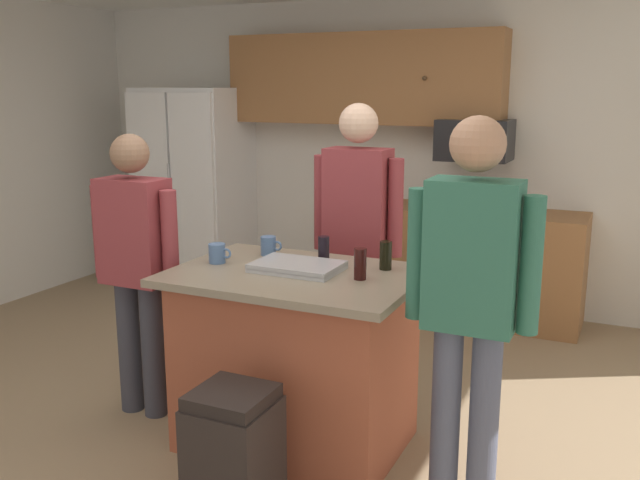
% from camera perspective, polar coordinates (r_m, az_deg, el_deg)
% --- Properties ---
extents(floor, '(7.04, 7.04, 0.00)m').
position_cam_1_polar(floor, '(4.00, -5.63, -15.40)').
color(floor, '#937A5B').
rests_on(floor, ground).
extents(back_wall, '(6.40, 0.10, 2.60)m').
position_cam_1_polar(back_wall, '(6.14, 7.58, 7.08)').
color(back_wall, silver).
rests_on(back_wall, ground).
extents(cabinet_run_upper, '(2.40, 0.38, 0.75)m').
position_cam_1_polar(cabinet_run_upper, '(6.06, 3.47, 13.02)').
color(cabinet_run_upper, '#936038').
extents(cabinet_run_lower, '(1.80, 0.63, 0.90)m').
position_cam_1_polar(cabinet_run_lower, '(5.82, 12.03, -1.88)').
color(cabinet_run_lower, '#936038').
rests_on(cabinet_run_lower, ground).
extents(refrigerator, '(0.93, 0.76, 1.85)m').
position_cam_1_polar(refrigerator, '(6.70, -10.23, 4.21)').
color(refrigerator, white).
rests_on(refrigerator, ground).
extents(microwave_over_range, '(0.56, 0.40, 0.32)m').
position_cam_1_polar(microwave_over_range, '(5.68, 12.54, 7.99)').
color(microwave_over_range, black).
extents(kitchen_island, '(1.25, 0.89, 0.94)m').
position_cam_1_polar(kitchen_island, '(3.70, -1.99, -9.61)').
color(kitchen_island, '#9E4C33').
rests_on(kitchen_island, ground).
extents(person_guest_by_door, '(0.57, 0.23, 1.77)m').
position_cam_1_polar(person_guest_by_door, '(4.22, 3.07, 1.05)').
color(person_guest_by_door, '#4C5166').
rests_on(person_guest_by_door, ground).
extents(person_host_foreground, '(0.57, 0.23, 1.75)m').
position_cam_1_polar(person_host_foreground, '(3.03, 12.22, -4.06)').
color(person_host_foreground, '#4C5166').
rests_on(person_host_foreground, ground).
extents(person_guest_right, '(0.57, 0.22, 1.62)m').
position_cam_1_polar(person_guest_right, '(4.03, -14.81, -1.42)').
color(person_guest_right, '#383842').
rests_on(person_guest_right, ground).
extents(mug_blue_stoneware, '(0.13, 0.09, 0.11)m').
position_cam_1_polar(mug_blue_stoneware, '(3.89, -4.21, -0.48)').
color(mug_blue_stoneware, '#4C6B99').
rests_on(mug_blue_stoneware, kitchen_island).
extents(tumbler_amber, '(0.06, 0.06, 0.14)m').
position_cam_1_polar(tumbler_amber, '(3.74, 0.30, -0.73)').
color(tumbler_amber, black).
rests_on(tumbler_amber, kitchen_island).
extents(glass_dark_ale, '(0.06, 0.06, 0.15)m').
position_cam_1_polar(glass_dark_ale, '(3.60, 5.39, -1.26)').
color(glass_dark_ale, black).
rests_on(glass_dark_ale, kitchen_island).
extents(glass_stout_tall, '(0.06, 0.06, 0.16)m').
position_cam_1_polar(glass_stout_tall, '(3.40, 3.30, -1.97)').
color(glass_stout_tall, black).
rests_on(glass_stout_tall, kitchen_island).
extents(mug_ceramic_white, '(0.13, 0.09, 0.10)m').
position_cam_1_polar(mug_ceramic_white, '(3.76, -8.38, -1.08)').
color(mug_ceramic_white, '#4C6B99').
rests_on(mug_ceramic_white, kitchen_island).
extents(serving_tray, '(0.44, 0.30, 0.04)m').
position_cam_1_polar(serving_tray, '(3.57, -1.86, -2.18)').
color(serving_tray, '#B7B7BC').
rests_on(serving_tray, kitchen_island).
extents(trash_bin, '(0.34, 0.34, 0.61)m').
position_cam_1_polar(trash_bin, '(3.18, -7.06, -17.17)').
color(trash_bin, black).
rests_on(trash_bin, ground).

